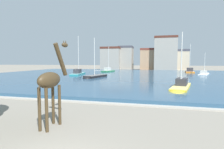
{
  "coord_description": "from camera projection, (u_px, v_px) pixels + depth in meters",
  "views": [
    {
      "loc": [
        3.33,
        -4.76,
        3.64
      ],
      "look_at": [
        -1.07,
        13.62,
        2.2
      ],
      "focal_mm": 28.06,
      "sensor_mm": 36.0,
      "label": 1
    }
  ],
  "objects": [
    {
      "name": "sailboat_green",
      "position": [
        109.0,
        71.0,
        53.9
      ],
      "size": [
        3.14,
        6.96,
        8.07
      ],
      "color": "#236B42",
      "rests_on": "ground"
    },
    {
      "name": "sailboat_orange",
      "position": [
        190.0,
        72.0,
        49.78
      ],
      "size": [
        2.65,
        6.02,
        8.58
      ],
      "color": "orange",
      "rests_on": "ground"
    },
    {
      "name": "harbor_water",
      "position": [
        139.0,
        76.0,
        40.49
      ],
      "size": [
        76.52,
        52.62,
        0.43
      ],
      "primitive_type": "cube",
      "color": "#2D5170",
      "rests_on": "ground"
    },
    {
      "name": "sailboat_white",
      "position": [
        204.0,
        74.0,
        43.49
      ],
      "size": [
        4.76,
        9.46,
        5.73
      ],
      "color": "white",
      "rests_on": "ground"
    },
    {
      "name": "townhouse_corner_house",
      "position": [
        149.0,
        59.0,
        69.81
      ],
      "size": [
        6.58,
        5.79,
        8.72
      ],
      "color": "tan",
      "rests_on": "ground"
    },
    {
      "name": "sailboat_teal",
      "position": [
        79.0,
        74.0,
        42.67
      ],
      "size": [
        3.49,
        9.36,
        9.72
      ],
      "color": "teal",
      "rests_on": "ground"
    },
    {
      "name": "sailboat_black",
      "position": [
        94.0,
        77.0,
        34.54
      ],
      "size": [
        3.44,
        7.06,
        8.22
      ],
      "color": "black",
      "rests_on": "ground"
    },
    {
      "name": "giraffe_statue",
      "position": [
        51.0,
        82.0,
        9.56
      ],
      "size": [
        0.77,
        2.84,
        4.95
      ],
      "color": "#42331E",
      "rests_on": "ground"
    },
    {
      "name": "sailboat_yellow",
      "position": [
        181.0,
        87.0,
        20.86
      ],
      "size": [
        3.56,
        8.16,
        7.04
      ],
      "color": "gold",
      "rests_on": "ground"
    },
    {
      "name": "townhouse_end_terrace",
      "position": [
        165.0,
        54.0,
        66.56
      ],
      "size": [
        8.32,
        7.14,
        12.91
      ],
      "color": "gray",
      "rests_on": "ground"
    },
    {
      "name": "townhouse_narrow_midrow",
      "position": [
        111.0,
        59.0,
        71.05
      ],
      "size": [
        7.67,
        7.24,
        9.31
      ],
      "color": "gray",
      "rests_on": "ground"
    },
    {
      "name": "quay_edge_coping",
      "position": [
        113.0,
        104.0,
        14.74
      ],
      "size": [
        76.52,
        0.5,
        0.12
      ],
      "primitive_type": "cube",
      "color": "#ADA89E",
      "rests_on": "ground"
    },
    {
      "name": "townhouse_tall_gabled",
      "position": [
        179.0,
        60.0,
        67.46
      ],
      "size": [
        6.46,
        6.53,
        8.12
      ],
      "color": "#C6B293",
      "rests_on": "ground"
    },
    {
      "name": "townhouse_wide_warehouse",
      "position": [
        126.0,
        58.0,
        72.87
      ],
      "size": [
        5.63,
        6.98,
        9.83
      ],
      "color": "gray",
      "rests_on": "ground"
    }
  ]
}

